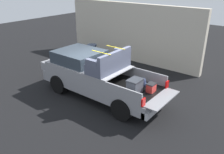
# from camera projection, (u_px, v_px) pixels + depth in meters

# --- Properties ---
(ground_plane) EXTENTS (40.00, 40.00, 0.00)m
(ground_plane) POSITION_uv_depth(u_px,v_px,m) (101.00, 96.00, 10.21)
(ground_plane) COLOR black
(pickup_truck) EXTENTS (6.05, 2.06, 2.23)m
(pickup_truck) POSITION_uv_depth(u_px,v_px,m) (95.00, 74.00, 10.03)
(pickup_truck) COLOR gray
(pickup_truck) RESTS_ON ground_plane
(building_facade) EXTENTS (9.10, 0.36, 3.46)m
(building_facade) POSITION_uv_depth(u_px,v_px,m) (130.00, 32.00, 14.15)
(building_facade) COLOR beige
(building_facade) RESTS_ON ground_plane
(trash_can) EXTENTS (0.60, 0.60, 0.98)m
(trash_can) POSITION_uv_depth(u_px,v_px,m) (92.00, 52.00, 14.54)
(trash_can) COLOR #3F4C66
(trash_can) RESTS_ON ground_plane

